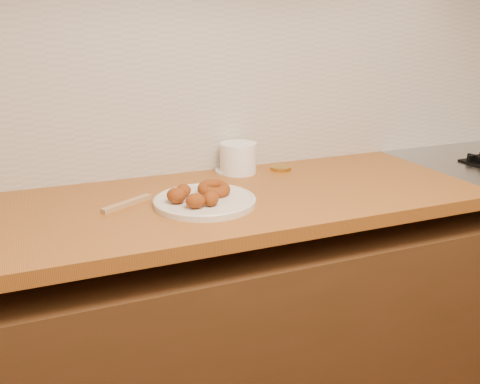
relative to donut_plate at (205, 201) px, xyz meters
name	(u,v)px	position (x,y,z in m)	size (l,w,h in m)	color
wall_back	(269,36)	(0.36, 0.36, 0.44)	(4.00, 0.02, 2.70)	tan
base_cabinet	(302,324)	(0.36, 0.05, -0.52)	(3.60, 0.60, 0.77)	#4A2A15
butcher_block	(100,218)	(-0.29, 0.05, -0.03)	(2.30, 0.62, 0.04)	#8F591F
backsplash	(269,81)	(0.36, 0.35, 0.29)	(3.60, 0.02, 0.60)	#B9B4A8
donut_plate	(205,201)	(0.00, 0.00, 0.00)	(0.29, 0.29, 0.02)	beige
ring_donut	(214,189)	(0.04, 0.03, 0.02)	(0.10, 0.10, 0.03)	brown
fried_dough_chunks	(190,196)	(-0.05, -0.02, 0.03)	(0.15, 0.17, 0.04)	brown
plastic_tub	(238,158)	(0.21, 0.27, 0.04)	(0.13, 0.13, 0.10)	white
tub_lid	(232,170)	(0.20, 0.29, 0.00)	(0.12, 0.12, 0.01)	silver
brass_jar_lid	(281,168)	(0.36, 0.24, 0.00)	(0.07, 0.07, 0.01)	gold
wooden_utensil	(127,204)	(-0.21, 0.07, 0.00)	(0.17, 0.02, 0.01)	#A77F50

